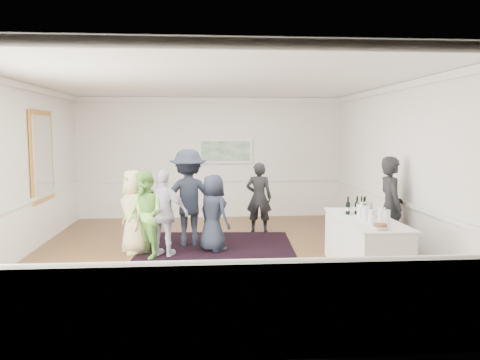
{
  "coord_description": "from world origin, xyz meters",
  "views": [
    {
      "loc": [
        -0.18,
        -8.48,
        2.31
      ],
      "look_at": [
        0.5,
        0.2,
        1.39
      ],
      "focal_mm": 35.0,
      "sensor_mm": 36.0,
      "label": 1
    }
  ],
  "objects": [
    {
      "name": "guest_dark_a",
      "position": [
        -0.49,
        0.88,
        0.97
      ],
      "size": [
        1.34,
        0.88,
        1.95
      ],
      "primitive_type": "imported",
      "rotation": [
        0.0,
        0.0,
        3.27
      ],
      "color": "#1D2331",
      "rests_on": "floor"
    },
    {
      "name": "ice_bucket",
      "position": [
        2.5,
        -0.96,
        1.0
      ],
      "size": [
        0.26,
        0.26,
        0.25
      ],
      "primitive_type": "cylinder",
      "color": "silver",
      "rests_on": "serving_table"
    },
    {
      "name": "guest_lilac",
      "position": [
        -0.91,
        0.07,
        0.8
      ],
      "size": [
        1.02,
        0.68,
        1.61
      ],
      "primitive_type": "imported",
      "rotation": [
        0.0,
        0.0,
        2.8
      ],
      "color": "silver",
      "rests_on": "floor"
    },
    {
      "name": "nut_bowl",
      "position": [
        2.38,
        -1.97,
        0.93
      ],
      "size": [
        0.26,
        0.26,
        0.08
      ],
      "color": "white",
      "rests_on": "serving_table"
    },
    {
      "name": "wainscoting",
      "position": [
        0.0,
        0.0,
        0.5
      ],
      "size": [
        7.0,
        8.0,
        1.0
      ],
      "primitive_type": null,
      "color": "white",
      "rests_on": "floor"
    },
    {
      "name": "area_rug",
      "position": [
        0.03,
        0.02,
        0.01
      ],
      "size": [
        3.26,
        4.13,
        0.02
      ],
      "primitive_type": "cube",
      "rotation": [
        0.0,
        0.0,
        -0.07
      ],
      "color": "black",
      "rests_on": "floor"
    },
    {
      "name": "mirror",
      "position": [
        -3.45,
        1.3,
        1.8
      ],
      "size": [
        0.05,
        1.25,
        1.85
      ],
      "color": "gold",
      "rests_on": "wall_left"
    },
    {
      "name": "juice_pitchers",
      "position": [
        2.47,
        -1.43,
        1.01
      ],
      "size": [
        0.37,
        0.6,
        0.24
      ],
      "color": "#89C245",
      "rests_on": "serving_table"
    },
    {
      "name": "bartender",
      "position": [
        3.2,
        -0.34,
        0.93
      ],
      "size": [
        0.46,
        0.69,
        1.86
      ],
      "primitive_type": "imported",
      "rotation": [
        0.0,
        0.0,
        1.55
      ],
      "color": "black",
      "rests_on": "floor"
    },
    {
      "name": "serving_table",
      "position": [
        2.46,
        -1.12,
        0.45
      ],
      "size": [
        0.84,
        2.19,
        0.89
      ],
      "color": "white",
      "rests_on": "floor"
    },
    {
      "name": "wall_right",
      "position": [
        3.5,
        0.0,
        1.6
      ],
      "size": [
        0.02,
        8.0,
        3.2
      ],
      "primitive_type": "cube",
      "color": "white",
      "rests_on": "floor"
    },
    {
      "name": "wall_back",
      "position": [
        0.0,
        4.0,
        1.6
      ],
      "size": [
        7.0,
        0.02,
        3.2
      ],
      "primitive_type": "cube",
      "color": "white",
      "rests_on": "floor"
    },
    {
      "name": "guest_navy",
      "position": [
        0.0,
        0.39,
        0.74
      ],
      "size": [
        0.83,
        0.86,
        1.48
      ],
      "primitive_type": "imported",
      "rotation": [
        0.0,
        0.0,
        2.27
      ],
      "color": "#1D2331",
      "rests_on": "floor"
    },
    {
      "name": "floor",
      "position": [
        0.0,
        0.0,
        0.0
      ],
      "size": [
        8.0,
        8.0,
        0.0
      ],
      "primitive_type": "plane",
      "color": "brown",
      "rests_on": "ground"
    },
    {
      "name": "guest_green",
      "position": [
        -1.25,
        -0.02,
        0.8
      ],
      "size": [
        0.93,
        0.98,
        1.6
      ],
      "primitive_type": "imported",
      "rotation": [
        0.0,
        0.0,
        -1.01
      ],
      "color": "#70B849",
      "rests_on": "floor"
    },
    {
      "name": "guest_tan",
      "position": [
        -1.5,
        0.37,
        0.79
      ],
      "size": [
        0.79,
        0.92,
        1.58
      ],
      "primitive_type": "imported",
      "rotation": [
        0.0,
        0.0,
        -1.12
      ],
      "color": "tan",
      "rests_on": "floor"
    },
    {
      "name": "ceiling",
      "position": [
        0.0,
        0.0,
        3.2
      ],
      "size": [
        7.0,
        8.0,
        0.02
      ],
      "primitive_type": "cube",
      "color": "white",
      "rests_on": "wall_back"
    },
    {
      "name": "landscape_painting",
      "position": [
        0.4,
        3.95,
        1.78
      ],
      "size": [
        1.44,
        0.06,
        0.66
      ],
      "color": "white",
      "rests_on": "wall_back"
    },
    {
      "name": "wall_left",
      "position": [
        -3.5,
        0.0,
        1.6
      ],
      "size": [
        0.02,
        8.0,
        3.2
      ],
      "primitive_type": "cube",
      "color": "white",
      "rests_on": "floor"
    },
    {
      "name": "wall_front",
      "position": [
        0.0,
        -4.0,
        1.6
      ],
      "size": [
        7.0,
        0.02,
        3.2
      ],
      "primitive_type": "cube",
      "color": "white",
      "rests_on": "floor"
    },
    {
      "name": "guest_dark_b",
      "position": [
        1.07,
        1.99,
        0.8
      ],
      "size": [
        0.65,
        0.49,
        1.61
      ],
      "primitive_type": "imported",
      "rotation": [
        0.0,
        0.0,
        2.94
      ],
      "color": "black",
      "rests_on": "floor"
    },
    {
      "name": "wine_bottles",
      "position": [
        2.47,
        -0.67,
        1.04
      ],
      "size": [
        0.42,
        0.23,
        0.31
      ],
      "color": "black",
      "rests_on": "serving_table"
    }
  ]
}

